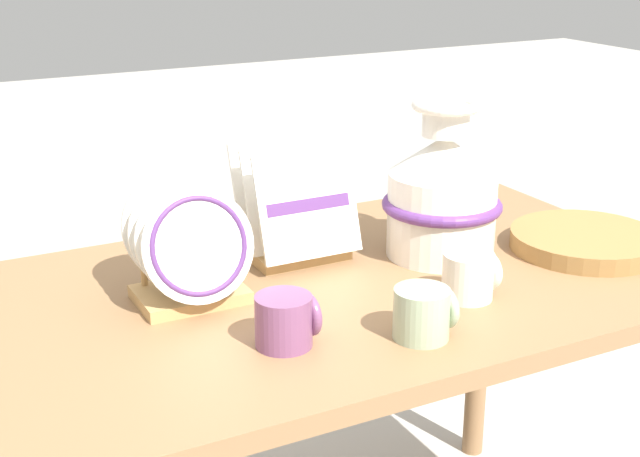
{
  "coord_description": "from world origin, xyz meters",
  "views": [
    {
      "loc": [
        -0.7,
        -1.34,
        1.4
      ],
      "look_at": [
        0.0,
        0.0,
        0.87
      ],
      "focal_mm": 50.0,
      "sensor_mm": 36.0,
      "label": 1
    }
  ],
  "objects_px": {
    "mug_cream_glaze": "(470,275)",
    "mug_sage_glaze": "(424,313)",
    "dish_rack_square_plates": "(295,218)",
    "wicker_charger_stack": "(586,241)",
    "mug_plum_glaze": "(286,320)",
    "dish_rack_round_plates": "(190,255)",
    "ceramic_vase": "(442,192)"
  },
  "relations": [
    {
      "from": "dish_rack_square_plates",
      "to": "wicker_charger_stack",
      "type": "height_order",
      "value": "dish_rack_square_plates"
    },
    {
      "from": "ceramic_vase",
      "to": "dish_rack_square_plates",
      "type": "xyz_separation_m",
      "value": [
        -0.26,
        0.12,
        -0.05
      ]
    },
    {
      "from": "mug_plum_glaze",
      "to": "mug_cream_glaze",
      "type": "bearing_deg",
      "value": 2.64
    },
    {
      "from": "dish_rack_square_plates",
      "to": "mug_plum_glaze",
      "type": "relative_size",
      "value": 2.24
    },
    {
      "from": "dish_rack_square_plates",
      "to": "mug_plum_glaze",
      "type": "bearing_deg",
      "value": -118.03
    },
    {
      "from": "ceramic_vase",
      "to": "mug_sage_glaze",
      "type": "xyz_separation_m",
      "value": [
        -0.24,
        -0.29,
        -0.09
      ]
    },
    {
      "from": "ceramic_vase",
      "to": "dish_rack_round_plates",
      "type": "relative_size",
      "value": 1.45
    },
    {
      "from": "mug_cream_glaze",
      "to": "mug_sage_glaze",
      "type": "bearing_deg",
      "value": -149.63
    },
    {
      "from": "dish_rack_square_plates",
      "to": "dish_rack_round_plates",
      "type": "bearing_deg",
      "value": -156.08
    },
    {
      "from": "ceramic_vase",
      "to": "mug_sage_glaze",
      "type": "relative_size",
      "value": 3.15
    },
    {
      "from": "ceramic_vase",
      "to": "mug_plum_glaze",
      "type": "xyz_separation_m",
      "value": [
        -0.44,
        -0.22,
        -0.09
      ]
    },
    {
      "from": "dish_rack_square_plates",
      "to": "mug_plum_glaze",
      "type": "distance_m",
      "value": 0.39
    },
    {
      "from": "ceramic_vase",
      "to": "dish_rack_square_plates",
      "type": "distance_m",
      "value": 0.29
    },
    {
      "from": "mug_cream_glaze",
      "to": "mug_plum_glaze",
      "type": "bearing_deg",
      "value": -177.36
    },
    {
      "from": "mug_sage_glaze",
      "to": "mug_plum_glaze",
      "type": "distance_m",
      "value": 0.22
    },
    {
      "from": "mug_cream_glaze",
      "to": "dish_rack_square_plates",
      "type": "bearing_deg",
      "value": 119.97
    },
    {
      "from": "ceramic_vase",
      "to": "mug_cream_glaze",
      "type": "distance_m",
      "value": 0.23
    },
    {
      "from": "dish_rack_square_plates",
      "to": "mug_cream_glaze",
      "type": "xyz_separation_m",
      "value": [
        0.19,
        -0.32,
        -0.04
      ]
    },
    {
      "from": "mug_cream_glaze",
      "to": "mug_sage_glaze",
      "type": "xyz_separation_m",
      "value": [
        -0.16,
        -0.09,
        0.0
      ]
    },
    {
      "from": "mug_cream_glaze",
      "to": "mug_sage_glaze",
      "type": "height_order",
      "value": "same"
    },
    {
      "from": "dish_rack_round_plates",
      "to": "mug_sage_glaze",
      "type": "xyz_separation_m",
      "value": [
        0.28,
        -0.3,
        -0.05
      ]
    },
    {
      "from": "dish_rack_round_plates",
      "to": "dish_rack_square_plates",
      "type": "distance_m",
      "value": 0.28
    },
    {
      "from": "dish_rack_round_plates",
      "to": "mug_cream_glaze",
      "type": "distance_m",
      "value": 0.49
    },
    {
      "from": "mug_cream_glaze",
      "to": "mug_sage_glaze",
      "type": "relative_size",
      "value": 1.0
    },
    {
      "from": "dish_rack_square_plates",
      "to": "mug_cream_glaze",
      "type": "relative_size",
      "value": 2.24
    },
    {
      "from": "wicker_charger_stack",
      "to": "mug_cream_glaze",
      "type": "xyz_separation_m",
      "value": [
        -0.36,
        -0.09,
        0.02
      ]
    },
    {
      "from": "wicker_charger_stack",
      "to": "mug_sage_glaze",
      "type": "bearing_deg",
      "value": -160.66
    },
    {
      "from": "ceramic_vase",
      "to": "mug_sage_glaze",
      "type": "distance_m",
      "value": 0.39
    },
    {
      "from": "ceramic_vase",
      "to": "mug_cream_glaze",
      "type": "bearing_deg",
      "value": -110.83
    },
    {
      "from": "wicker_charger_stack",
      "to": "mug_cream_glaze",
      "type": "bearing_deg",
      "value": -166.26
    },
    {
      "from": "ceramic_vase",
      "to": "dish_rack_round_plates",
      "type": "height_order",
      "value": "ceramic_vase"
    },
    {
      "from": "mug_sage_glaze",
      "to": "mug_cream_glaze",
      "type": "bearing_deg",
      "value": 30.37
    }
  ]
}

